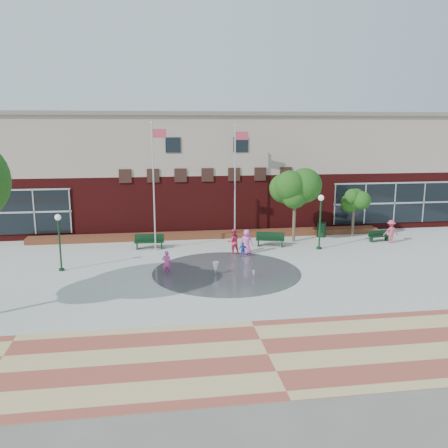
{
  "coord_description": "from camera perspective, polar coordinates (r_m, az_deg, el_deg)",
  "views": [
    {
      "loc": [
        -3.89,
        -22.51,
        8.17
      ],
      "look_at": [
        0.0,
        4.0,
        2.6
      ],
      "focal_mm": 38.0,
      "sensor_mm": 36.0,
      "label": 1
    }
  ],
  "objects": [
    {
      "name": "lamp_right",
      "position": [
        32.12,
        11.51,
        0.98
      ],
      "size": [
        0.39,
        0.39,
        3.7
      ],
      "color": "black",
      "rests_on": "ground"
    },
    {
      "name": "lamp_left",
      "position": [
        28.35,
        -19.21,
        -1.37
      ],
      "size": [
        0.35,
        0.35,
        3.31
      ],
      "color": "black",
      "rests_on": "ground"
    },
    {
      "name": "child_blue",
      "position": [
        29.89,
        2.31,
        -3.13
      ],
      "size": [
        0.64,
        0.43,
        1.0
      ],
      "primitive_type": "imported",
      "rotation": [
        0.0,
        0.0,
        2.8
      ],
      "color": "#1445A8",
      "rests_on": "ground"
    },
    {
      "name": "splash_pad",
      "position": [
        27.06,
        0.31,
        -5.82
      ],
      "size": [
        8.4,
        8.4,
        0.01
      ],
      "primitive_type": "cylinder",
      "color": "#383A3D",
      "rests_on": "ground"
    },
    {
      "name": "bench_mid",
      "position": [
        32.77,
        5.57,
        -2.18
      ],
      "size": [
        2.02,
        1.1,
        0.98
      ],
      "rotation": [
        0.0,
        0.0,
        -0.3
      ],
      "color": "black",
      "rests_on": "ground"
    },
    {
      "name": "adult_red",
      "position": [
        30.59,
        1.13,
        -2.14
      ],
      "size": [
        0.89,
        0.74,
        1.66
      ],
      "primitive_type": "imported",
      "rotation": [
        0.0,
        0.0,
        3.28
      ],
      "color": "#D02D52",
      "rests_on": "ground"
    },
    {
      "name": "flower_bed",
      "position": [
        35.29,
        -1.79,
        -1.65
      ],
      "size": [
        26.0,
        1.2,
        0.4
      ],
      "primitive_type": "cube",
      "color": "maroon",
      "rests_on": "ground"
    },
    {
      "name": "person_bench",
      "position": [
        35.48,
        19.44,
        -0.88
      ],
      "size": [
        1.08,
        0.62,
        1.66
      ],
      "primitive_type": "imported",
      "rotation": [
        0.0,
        0.0,
        3.14
      ],
      "color": "#CA425E",
      "rests_on": "ground"
    },
    {
      "name": "tree_mid",
      "position": [
        33.71,
        8.55,
        4.38
      ],
      "size": [
        3.19,
        3.19,
        5.39
      ],
      "color": "#47392C",
      "rests_on": "ground"
    },
    {
      "name": "ground",
      "position": [
        24.26,
        1.39,
        -7.94
      ],
      "size": [
        120.0,
        120.0,
        0.0
      ],
      "primitive_type": "plane",
      "color": "#666056",
      "rests_on": "ground"
    },
    {
      "name": "plaza_concrete",
      "position": [
        28.01,
        0.0,
        -5.21
      ],
      "size": [
        46.0,
        18.0,
        0.01
      ],
      "primitive_type": "cube",
      "color": "#A8A8A0",
      "rests_on": "ground"
    },
    {
      "name": "tree_small_right",
      "position": [
        36.35,
        15.39,
        2.72
      ],
      "size": [
        2.19,
        2.19,
        3.74
      ],
      "color": "#47392C",
      "rests_on": "ground"
    },
    {
      "name": "paver_band",
      "position": [
        17.95,
        5.29,
        -15.37
      ],
      "size": [
        46.0,
        6.0,
        0.01
      ],
      "primitive_type": "cube",
      "color": "#9B4636",
      "rests_on": "ground"
    },
    {
      "name": "water_jet_b",
      "position": [
        26.16,
        3.56,
        -6.48
      ],
      "size": [
        0.17,
        0.17,
        0.39
      ],
      "primitive_type": "cone",
      "rotation": [
        3.14,
        0.0,
        0.0
      ],
      "color": "white",
      "rests_on": "ground"
    },
    {
      "name": "water_jet_a",
      "position": [
        26.6,
        -1.02,
        -6.14
      ],
      "size": [
        0.37,
        0.37,
        0.72
      ],
      "primitive_type": "cone",
      "rotation": [
        3.14,
        0.0,
        0.0
      ],
      "color": "white",
      "rests_on": "ground"
    },
    {
      "name": "flagpole_right",
      "position": [
        34.18,
        1.41,
        5.75
      ],
      "size": [
        1.01,
        0.25,
        8.23
      ],
      "rotation": [
        0.0,
        0.0,
        -0.17
      ],
      "color": "silver",
      "rests_on": "ground"
    },
    {
      "name": "child_splash",
      "position": [
        26.65,
        -6.91,
        -4.65
      ],
      "size": [
        0.52,
        0.36,
        1.38
      ],
      "primitive_type": "imported",
      "rotation": [
        0.0,
        0.0,
        3.09
      ],
      "color": "#DF449B",
      "rests_on": "ground"
    },
    {
      "name": "library_building",
      "position": [
        40.33,
        -2.8,
        6.72
      ],
      "size": [
        44.4,
        10.4,
        9.2
      ],
      "color": "#490D0D",
      "rests_on": "ground"
    },
    {
      "name": "adult_pink",
      "position": [
        30.6,
        2.73,
        -2.17
      ],
      "size": [
        0.92,
        0.74,
        1.63
      ],
      "primitive_type": "imported",
      "rotation": [
        0.0,
        0.0,
        2.83
      ],
      "color": "#ED5DC2",
      "rests_on": "ground"
    },
    {
      "name": "trash_can",
      "position": [
        36.08,
        11.63,
        -0.63
      ],
      "size": [
        0.7,
        0.7,
        1.15
      ],
      "color": "black",
      "rests_on": "ground"
    },
    {
      "name": "flagpole_left",
      "position": [
        31.13,
        -8.39,
        5.21
      ],
      "size": [
        0.98,
        0.26,
        8.43
      ],
      "rotation": [
        0.0,
        0.0,
        -0.19
      ],
      "color": "silver",
      "rests_on": "ground"
    },
    {
      "name": "bench_left",
      "position": [
        32.37,
        -8.97,
        -2.44
      ],
      "size": [
        2.0,
        0.66,
        0.99
      ],
      "rotation": [
        0.0,
        0.0,
        -0.06
      ],
      "color": "black",
      "rests_on": "ground"
    },
    {
      "name": "bench_right",
      "position": [
        35.79,
        18.12,
        -1.63
      ],
      "size": [
        1.61,
        0.7,
        0.78
      ],
      "rotation": [
        0.0,
        0.0,
        0.18
      ],
      "color": "black",
      "rests_on": "ground"
    }
  ]
}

